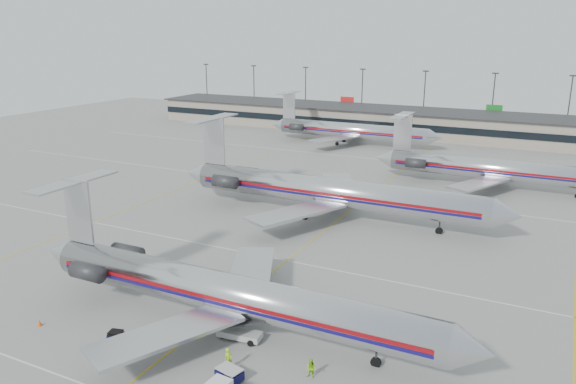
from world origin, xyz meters
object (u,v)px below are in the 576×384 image
Objects in this scene: jet_second_row at (326,191)px; tug_center at (117,344)px; jet_foreground at (222,291)px; belt_loader at (241,333)px.

jet_second_row is 40.56m from tug_center.
jet_foreground is 9.64× the size of belt_loader.
jet_foreground is 4.05m from belt_loader.
tug_center is (-1.70, -40.41, -3.09)m from jet_second_row.
belt_loader is (6.45, -34.18, -3.17)m from jet_second_row.
jet_foreground reaches higher than belt_loader.
jet_foreground is at bearing -83.38° from jet_second_row.
jet_second_row reaches higher than tug_center.
belt_loader is (2.64, -1.36, -2.76)m from jet_foreground.
belt_loader is at bearing -79.32° from jet_second_row.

